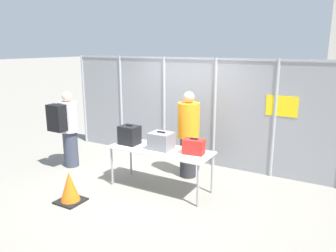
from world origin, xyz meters
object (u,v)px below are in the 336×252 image
at_px(traveler_hooded, 67,127).
at_px(security_worker_near, 188,134).
at_px(inspection_table, 160,152).
at_px(suitcase_black, 130,135).
at_px(suitcase_red, 194,147).
at_px(traffic_cone, 70,188).
at_px(suitcase_grey, 161,141).
at_px(utility_trailer, 244,123).

xyz_separation_m(traveler_hooded, security_worker_near, (2.49, 0.81, -0.01)).
bearing_deg(inspection_table, suitcase_black, -178.56).
distance_m(suitcase_red, traffic_cone, 2.22).
relative_size(security_worker_near, traffic_cone, 3.22).
bearing_deg(traffic_cone, suitcase_red, 37.29).
distance_m(suitcase_grey, traffic_cone, 1.76).
distance_m(suitcase_black, utility_trailer, 4.33).
bearing_deg(security_worker_near, suitcase_black, 52.58).
relative_size(utility_trailer, traffic_cone, 7.04).
xyz_separation_m(traveler_hooded, traffic_cone, (1.27, -1.20, -0.66)).
relative_size(suitcase_black, traveler_hooded, 0.23).
relative_size(inspection_table, utility_trailer, 0.50).
bearing_deg(utility_trailer, suitcase_black, -102.77).
relative_size(suitcase_red, utility_trailer, 0.10).
bearing_deg(inspection_table, traffic_cone, -130.81).
distance_m(traveler_hooded, traffic_cone, 1.87).
distance_m(security_worker_near, traffic_cone, 2.45).
height_order(suitcase_grey, suitcase_red, suitcase_grey).
relative_size(inspection_table, suitcase_red, 4.89).
height_order(suitcase_black, utility_trailer, suitcase_black).
height_order(inspection_table, traveler_hooded, traveler_hooded).
distance_m(utility_trailer, traffic_cone, 5.57).
bearing_deg(traveler_hooded, inspection_table, -16.40).
relative_size(suitcase_black, suitcase_red, 0.97).
xyz_separation_m(inspection_table, suitcase_black, (-0.67, -0.02, 0.24)).
xyz_separation_m(traveler_hooded, utility_trailer, (2.61, 4.20, -0.48)).
xyz_separation_m(inspection_table, suitcase_red, (0.63, 0.06, 0.19)).
distance_m(inspection_table, security_worker_near, 0.84).
distance_m(suitcase_black, traffic_cone, 1.44).
bearing_deg(security_worker_near, utility_trailer, -83.62).
bearing_deg(utility_trailer, suitcase_red, -85.09).
height_order(inspection_table, suitcase_grey, suitcase_grey).
xyz_separation_m(suitcase_black, suitcase_red, (1.30, 0.08, -0.05)).
relative_size(suitcase_red, traffic_cone, 0.72).
xyz_separation_m(inspection_table, traffic_cone, (-1.05, -1.22, -0.46)).
relative_size(suitcase_red, security_worker_near, 0.22).
bearing_deg(suitcase_red, inspection_table, -174.21).
height_order(traveler_hooded, utility_trailer, traveler_hooded).
xyz_separation_m(suitcase_grey, utility_trailer, (0.27, 4.16, -0.50)).
bearing_deg(security_worker_near, inspection_table, 86.66).
distance_m(inspection_table, utility_trailer, 4.20).
xyz_separation_m(security_worker_near, utility_trailer, (0.11, 3.38, -0.47)).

